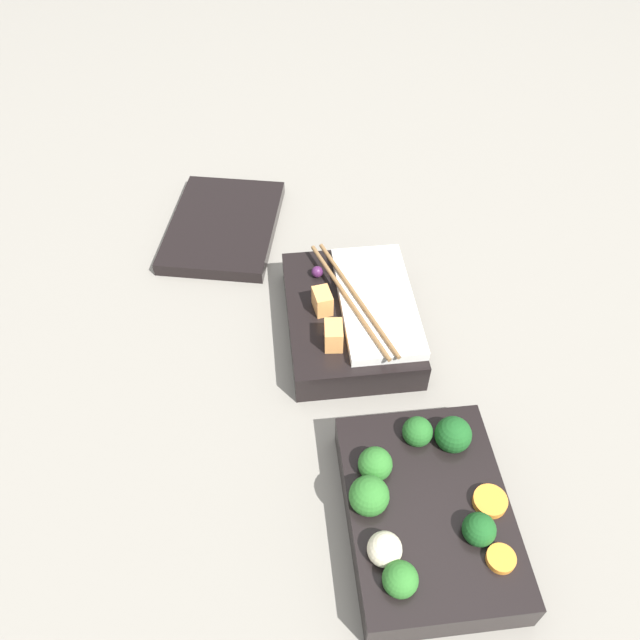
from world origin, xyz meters
The scene contains 4 objects.
ground_plane centered at (0.00, 0.00, 0.00)m, with size 3.00×3.00×0.00m, color gray.
bento_tray_vegetable centered at (-0.14, -0.03, 0.02)m, with size 0.20×0.15×0.07m.
bento_tray_rice centered at (0.11, 0.00, 0.02)m, with size 0.20×0.15×0.07m.
bento_lid centered at (0.31, 0.16, 0.01)m, with size 0.20×0.14×0.02m, color black.
Camera 1 is at (-0.38, 0.10, 0.57)m, focal length 35.00 mm.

